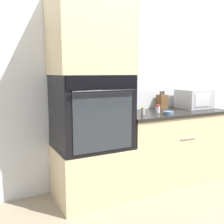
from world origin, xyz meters
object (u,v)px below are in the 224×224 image
microwave (194,99)px  condiment_jar_far (158,109)px  wall_oven (91,112)px  bowl (168,113)px  condiment_jar_near (143,111)px  condiment_jar_mid (133,111)px  condiment_jar_back (128,109)px  knife_block (162,102)px

microwave → condiment_jar_far: size_ratio=4.36×
wall_oven → bowl: size_ratio=6.60×
microwave → condiment_jar_near: size_ratio=4.95×
wall_oven → bowl: 0.87m
condiment_jar_near → condiment_jar_mid: (-0.11, 0.04, 0.01)m
bowl → condiment_jar_back: size_ratio=1.56×
microwave → condiment_jar_back: (-0.94, 0.10, -0.09)m
condiment_jar_far → condiment_jar_near: bearing=-169.6°
microwave → condiment_jar_back: 0.95m
knife_block → condiment_jar_far: (-0.25, -0.24, -0.05)m
wall_oven → microwave: wall_oven is taller
microwave → bowl: bearing=-157.1°
knife_block → condiment_jar_near: 0.56m
wall_oven → knife_block: bearing=11.8°
bowl → wall_oven: bearing=167.4°
microwave → condiment_jar_mid: bearing=-174.1°
wall_oven → condiment_jar_near: (0.60, -0.06, -0.03)m
condiment_jar_near → condiment_jar_far: size_ratio=0.88×
wall_oven → bowl: (0.85, -0.19, -0.05)m
wall_oven → condiment_jar_back: (0.55, 0.19, -0.03)m
condiment_jar_near → condiment_jar_far: condiment_jar_far is taller
knife_block → condiment_jar_back: bearing=-176.2°
condiment_jar_near → condiment_jar_mid: condiment_jar_mid is taller
wall_oven → condiment_jar_mid: (0.49, -0.02, -0.02)m
condiment_jar_near → knife_block: bearing=30.5°
bowl → condiment_jar_far: 0.17m
microwave → condiment_jar_near: 0.92m
condiment_jar_near → condiment_jar_back: 0.25m
wall_oven → condiment_jar_near: size_ratio=9.25×
knife_block → condiment_jar_near: size_ratio=2.78×
knife_block → bowl: bearing=-119.2°
knife_block → condiment_jar_mid: bearing=-157.6°
knife_block → condiment_jar_back: (-0.52, -0.04, -0.06)m
bowl → condiment_jar_near: 0.28m
wall_oven → condiment_jar_mid: wall_oven is taller
microwave → condiment_jar_near: microwave is taller
condiment_jar_back → knife_block: bearing=3.8°
wall_oven → condiment_jar_near: 0.60m
condiment_jar_far → condiment_jar_back: 0.34m
condiment_jar_mid → condiment_jar_back: condiment_jar_mid is taller
bowl → condiment_jar_far: size_ratio=1.23×
wall_oven → bowl: wall_oven is taller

